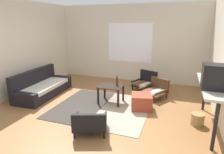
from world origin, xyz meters
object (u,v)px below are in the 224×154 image
Objects in this scene: armchair_by_window at (145,82)px; armchair_corner at (155,89)px; couch at (42,88)px; ottoman_orange at (141,102)px; clay_vase at (210,74)px; coffee_table at (111,89)px; glass_bottle at (117,81)px; armchair_striped_foreground at (90,123)px; crt_television at (216,77)px; wicker_basket at (197,119)px; console_shelf at (212,89)px.

armchair_corner is at bearing -56.23° from armchair_by_window.
couch is 2.43× the size of armchair_by_window.
clay_vase is (1.43, 0.04, 0.82)m from ottoman_orange.
couch is 3.91× the size of ottoman_orange.
ottoman_orange is (0.84, -0.11, -0.19)m from coffee_table.
glass_bottle is (0.13, 0.10, 0.21)m from coffee_table.
armchair_by_window is at bearing 67.88° from glass_bottle.
armchair_by_window is (2.77, 1.52, 0.02)m from couch.
armchair_striped_foreground is 3.02× the size of glass_bottle.
crt_television is (2.13, 0.75, 0.91)m from armchair_striped_foreground.
armchair_striped_foreground reaches higher than coffee_table.
crt_television reaches higher than ottoman_orange.
coffee_table is 2.51m from crt_television.
ottoman_orange is at bearing 0.25° from couch.
clay_vase is (2.27, -0.07, 0.63)m from coffee_table.
wicker_basket is (1.43, -1.90, -0.12)m from armchair_by_window.
glass_bottle is at bearing 175.61° from clay_vase.
armchair_corner is 2.20m from crt_television.
glass_bottle is (-2.13, 0.88, -0.55)m from crt_television.
couch is 3.30m from armchair_corner.
couch reaches higher than glass_bottle.
armchair_by_window is 2.37m from wicker_basket.
ottoman_orange is at bearing -103.23° from armchair_corner.
couch is at bearing 171.35° from crt_television.
clay_vase is (0.00, 0.42, 0.20)m from console_shelf.
armchair_striped_foreground is at bearing -152.01° from wicker_basket.
wicker_basket is (1.25, -0.39, -0.06)m from ottoman_orange.
console_shelf is 6.84× the size of wicker_basket.
armchair_corner reaches higher than coffee_table.
glass_bottle reaches higher than coffee_table.
glass_bottle is at bearing 90.01° from armchair_striped_foreground.
coffee_table is 2.38× the size of glass_bottle.
armchair_by_window is at bearing 126.94° from wicker_basket.
armchair_by_window reaches higher than coffee_table.
couch is 2.65m from armchair_striped_foreground.
couch is at bearing -179.75° from ottoman_orange.
coffee_table is 1.97× the size of clay_vase.
console_shelf is (1.21, -1.30, 0.58)m from armchair_corner.
armchair_corner is 1.87m from console_shelf.
armchair_striped_foreground is 1.59m from ottoman_orange.
coffee_table is 2.37× the size of wicker_basket.
ottoman_orange is (0.17, -1.51, -0.06)m from armchair_by_window.
clay_vase is at bearing 89.75° from crt_television.
couch is at bearing 174.89° from wicker_basket.
armchair_corner is at bearing 127.10° from crt_television.
console_shelf is at bearing -4.78° from couch.
couch reaches higher than coffee_table.
armchair_corner is 3.17× the size of wicker_basket.
armchair_striped_foreground is 0.44× the size of console_shelf.
armchair_by_window is at bearing 137.55° from clay_vase.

